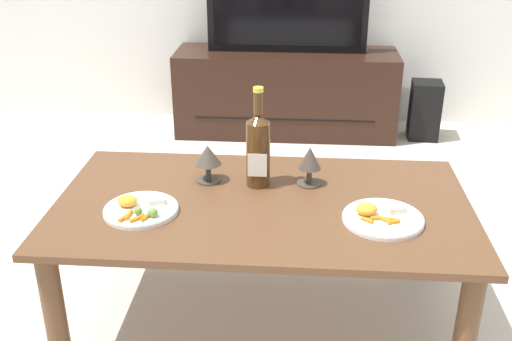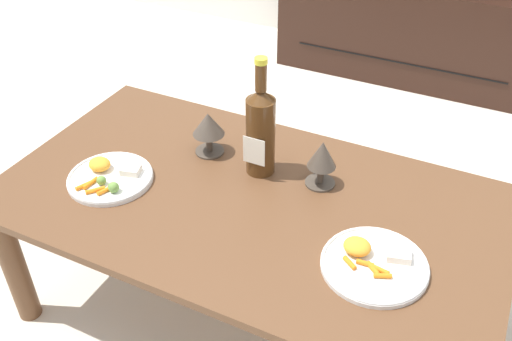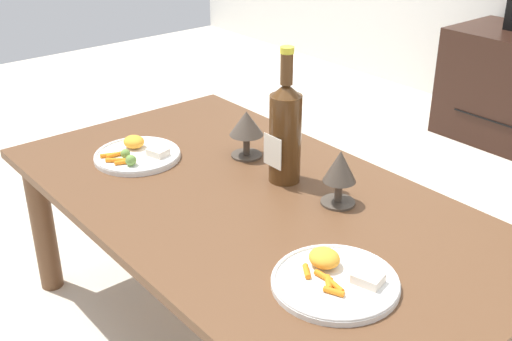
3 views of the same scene
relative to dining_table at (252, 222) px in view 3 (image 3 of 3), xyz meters
name	(u,v)px [view 3 (image 3 of 3)]	position (x,y,z in m)	size (l,w,h in m)	color
dining_table	(252,222)	(0.00, 0.00, 0.00)	(1.40, 0.77, 0.48)	brown
wine_bottle	(285,129)	(-0.02, 0.13, 0.22)	(0.08, 0.09, 0.36)	#4C2D14
goblet_left	(246,126)	(-0.20, 0.15, 0.16)	(0.10, 0.10, 0.14)	#473D33
goblet_right	(340,170)	(0.16, 0.15, 0.16)	(0.09, 0.09, 0.14)	#473D33
dinner_plate_left	(137,154)	(-0.39, -0.10, 0.08)	(0.24, 0.24, 0.05)	white
dinner_plate_right	(335,279)	(0.39, -0.10, 0.08)	(0.26, 0.26, 0.05)	white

